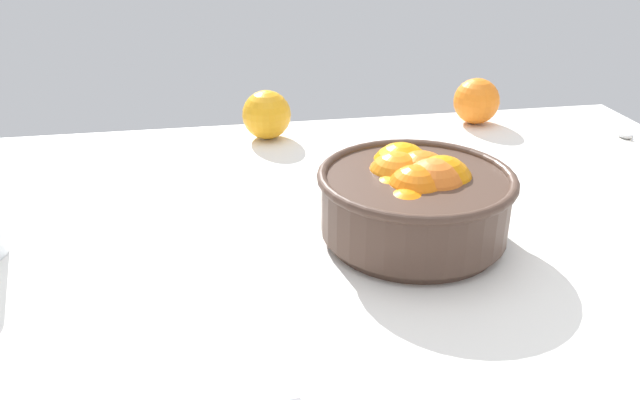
% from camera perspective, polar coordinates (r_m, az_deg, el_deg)
% --- Properties ---
extents(ground_plane, '(1.27, 1.02, 0.03)m').
position_cam_1_polar(ground_plane, '(0.77, 3.03, -6.09)').
color(ground_plane, white).
extents(fruit_bowl, '(0.24, 0.24, 0.11)m').
position_cam_1_polar(fruit_bowl, '(0.79, 8.44, 0.23)').
color(fruit_bowl, '#473328').
rests_on(fruit_bowl, ground_plane).
extents(loose_orange_1, '(0.09, 0.09, 0.09)m').
position_cam_1_polar(loose_orange_1, '(1.12, -4.79, 7.59)').
color(loose_orange_1, orange).
rests_on(loose_orange_1, ground_plane).
extents(loose_orange_2, '(0.08, 0.08, 0.08)m').
position_cam_1_polar(loose_orange_2, '(1.23, 13.79, 8.57)').
color(loose_orange_2, orange).
rests_on(loose_orange_2, ground_plane).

